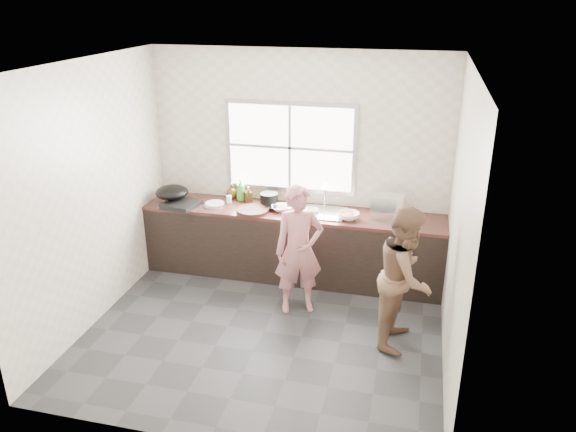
% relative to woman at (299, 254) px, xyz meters
% --- Properties ---
extents(floor, '(3.60, 3.20, 0.01)m').
position_rel_woman_xyz_m(floor, '(-0.25, -0.53, -0.68)').
color(floor, '#2A2A2D').
rests_on(floor, ground).
extents(ceiling, '(3.60, 3.20, 0.01)m').
position_rel_woman_xyz_m(ceiling, '(-0.25, -0.53, 2.03)').
color(ceiling, silver).
rests_on(ceiling, wall_back).
extents(wall_back, '(3.60, 0.01, 2.70)m').
position_rel_woman_xyz_m(wall_back, '(-0.25, 1.08, 0.68)').
color(wall_back, beige).
rests_on(wall_back, ground).
extents(wall_left, '(0.01, 3.20, 2.70)m').
position_rel_woman_xyz_m(wall_left, '(-2.05, -0.53, 0.68)').
color(wall_left, silver).
rests_on(wall_left, ground).
extents(wall_right, '(0.01, 3.20, 2.70)m').
position_rel_woman_xyz_m(wall_right, '(1.56, -0.53, 0.68)').
color(wall_right, beige).
rests_on(wall_right, ground).
extents(wall_front, '(3.60, 0.01, 2.70)m').
position_rel_woman_xyz_m(wall_front, '(-0.25, -2.13, 0.68)').
color(wall_front, beige).
rests_on(wall_front, ground).
extents(cabinet, '(3.60, 0.62, 0.82)m').
position_rel_woman_xyz_m(cabinet, '(-0.25, 0.76, -0.26)').
color(cabinet, black).
rests_on(cabinet, floor).
extents(countertop, '(3.60, 0.64, 0.04)m').
position_rel_woman_xyz_m(countertop, '(-0.25, 0.76, 0.17)').
color(countertop, '#3B1D18').
rests_on(countertop, cabinet).
extents(sink, '(0.55, 0.45, 0.02)m').
position_rel_woman_xyz_m(sink, '(0.10, 0.76, 0.19)').
color(sink, silver).
rests_on(sink, countertop).
extents(faucet, '(0.02, 0.02, 0.30)m').
position_rel_woman_xyz_m(faucet, '(0.10, 0.96, 0.34)').
color(faucet, silver).
rests_on(faucet, countertop).
extents(window_frame, '(1.60, 0.05, 1.10)m').
position_rel_woman_xyz_m(window_frame, '(-0.35, 1.06, 0.88)').
color(window_frame, '#9EA0A5').
rests_on(window_frame, wall_back).
extents(window_glazing, '(1.50, 0.01, 1.00)m').
position_rel_woman_xyz_m(window_glazing, '(-0.35, 1.04, 0.88)').
color(window_glazing, white).
rests_on(window_glazing, window_frame).
extents(woman, '(0.58, 0.49, 1.34)m').
position_rel_woman_xyz_m(woman, '(0.00, 0.00, 0.00)').
color(woman, '#C27479').
rests_on(woman, floor).
extents(person_side, '(0.64, 0.77, 1.44)m').
position_rel_woman_xyz_m(person_side, '(1.14, -0.34, 0.05)').
color(person_side, brown).
rests_on(person_side, floor).
extents(cutting_board, '(0.42, 0.42, 0.04)m').
position_rel_woman_xyz_m(cutting_board, '(-0.70, 0.61, 0.21)').
color(cutting_board, black).
rests_on(cutting_board, countertop).
extents(cleaver, '(0.23, 0.13, 0.01)m').
position_rel_woman_xyz_m(cleaver, '(-0.47, 0.72, 0.23)').
color(cleaver, '#A9ABB0').
rests_on(cleaver, cutting_board).
extents(bowl_mince, '(0.31, 0.31, 0.06)m').
position_rel_woman_xyz_m(bowl_mince, '(-0.38, 0.73, 0.22)').
color(bowl_mince, white).
rests_on(bowl_mince, countertop).
extents(bowl_crabs, '(0.22, 0.22, 0.06)m').
position_rel_woman_xyz_m(bowl_crabs, '(0.43, 0.66, 0.22)').
color(bowl_crabs, white).
rests_on(bowl_crabs, countertop).
extents(bowl_held, '(0.25, 0.25, 0.07)m').
position_rel_woman_xyz_m(bowl_held, '(-0.02, 0.74, 0.22)').
color(bowl_held, white).
rests_on(bowl_held, countertop).
extents(black_pot, '(0.25, 0.25, 0.16)m').
position_rel_woman_xyz_m(black_pot, '(-0.56, 0.86, 0.27)').
color(black_pot, black).
rests_on(black_pot, countertop).
extents(plate_food, '(0.28, 0.28, 0.02)m').
position_rel_woman_xyz_m(plate_food, '(-1.23, 0.75, 0.20)').
color(plate_food, silver).
rests_on(plate_food, countertop).
extents(bottle_green, '(0.14, 0.14, 0.28)m').
position_rel_woman_xyz_m(bottle_green, '(-0.95, 0.95, 0.33)').
color(bottle_green, '#468F2E').
rests_on(bottle_green, countertop).
extents(bottle_brown_tall, '(0.11, 0.11, 0.18)m').
position_rel_woman_xyz_m(bottle_brown_tall, '(-0.85, 0.93, 0.28)').
color(bottle_brown_tall, '#422E10').
rests_on(bottle_brown_tall, countertop).
extents(bottle_brown_short, '(0.17, 0.17, 0.18)m').
position_rel_woman_xyz_m(bottle_brown_short, '(-1.08, 0.99, 0.28)').
color(bottle_brown_short, '#3D260F').
rests_on(bottle_brown_short, countertop).
extents(glass_jar, '(0.08, 0.08, 0.09)m').
position_rel_woman_xyz_m(glass_jar, '(-1.07, 0.83, 0.24)').
color(glass_jar, white).
rests_on(glass_jar, countertop).
extents(burner, '(0.44, 0.44, 0.06)m').
position_rel_woman_xyz_m(burner, '(-1.59, 0.58, 0.22)').
color(burner, black).
rests_on(burner, countertop).
extents(wok, '(0.45, 0.45, 0.15)m').
position_rel_woman_xyz_m(wok, '(-1.75, 0.68, 0.32)').
color(wok, black).
rests_on(wok, burner).
extents(dish_rack, '(0.37, 0.26, 0.27)m').
position_rel_woman_xyz_m(dish_rack, '(0.86, 0.81, 0.32)').
color(dish_rack, white).
rests_on(dish_rack, countertop).
extents(pot_lid_left, '(0.32, 0.32, 0.01)m').
position_rel_woman_xyz_m(pot_lid_left, '(-1.66, 0.55, 0.19)').
color(pot_lid_left, silver).
rests_on(pot_lid_left, countertop).
extents(pot_lid_right, '(0.30, 0.30, 0.01)m').
position_rel_woman_xyz_m(pot_lid_right, '(-1.21, 0.66, 0.19)').
color(pot_lid_right, '#BABCC1').
rests_on(pot_lid_right, countertop).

